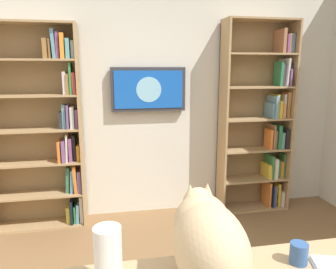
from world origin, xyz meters
TOP-DOWN VIEW (x-y plane):
  - wall_back at (0.00, -2.23)m, footprint 4.52×0.06m
  - bookshelf_left at (-1.29, -2.06)m, footprint 0.81×0.28m
  - bookshelf_right at (1.08, -2.06)m, footprint 0.95×0.28m
  - wall_mounted_tv at (0.01, -2.15)m, footprint 0.80×0.07m
  - cat at (0.08, 0.18)m, footprint 0.29×0.62m
  - paper_towel_roll at (0.47, 0.14)m, footprint 0.11×0.11m
  - coffee_mug at (-0.37, 0.12)m, footprint 0.08×0.08m

SIDE VIEW (x-z plane):
  - coffee_mug at x=-0.37m, z-range 0.77..0.86m
  - paper_towel_roll at x=0.47m, z-range 0.77..1.03m
  - cat at x=0.08m, z-range 0.77..1.15m
  - bookshelf_right at x=1.08m, z-range 0.00..2.06m
  - bookshelf_left at x=-1.29m, z-range -0.04..2.11m
  - wall_back at x=0.00m, z-range 0.00..2.70m
  - wall_mounted_tv at x=0.01m, z-range 1.18..1.64m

